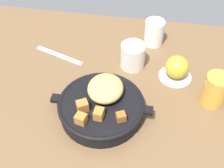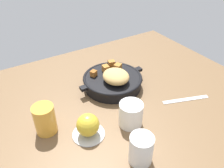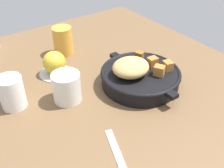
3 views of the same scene
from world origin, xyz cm
name	(u,v)px [view 3 (image 3 of 3)]	position (x,y,z in cm)	size (l,w,h in cm)	color
ground_plane	(119,90)	(0.00, 0.00, -1.20)	(107.03, 83.04, 2.40)	brown
cast_iron_skillet	(139,75)	(-2.49, -5.23, 3.26)	(27.36, 23.05, 9.00)	black
saucer_plate	(56,73)	(16.96, 12.06, 0.30)	(10.04, 10.04, 0.60)	#B7BABF
red_apple	(54,62)	(16.96, 12.06, 4.09)	(6.98, 6.98, 6.98)	gold
butter_knife	(120,159)	(-21.03, 15.71, 0.18)	(17.72, 1.60, 0.36)	silver
ceramic_mug_white	(67,87)	(3.39, 14.95, 4.04)	(7.53, 7.53, 8.08)	silver
juice_glass_amber	(63,41)	(27.26, 3.81, 4.79)	(6.58, 6.58, 9.58)	gold
white_creamer_pitcher	(12,92)	(9.11, 27.62, 4.39)	(6.43, 6.43, 8.79)	white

